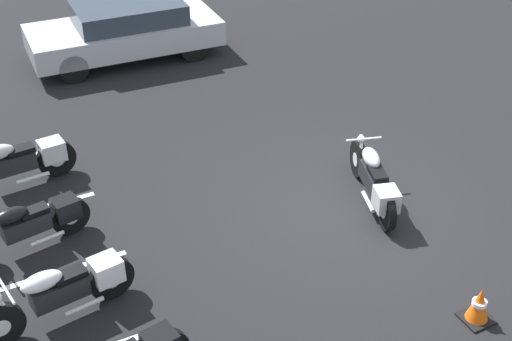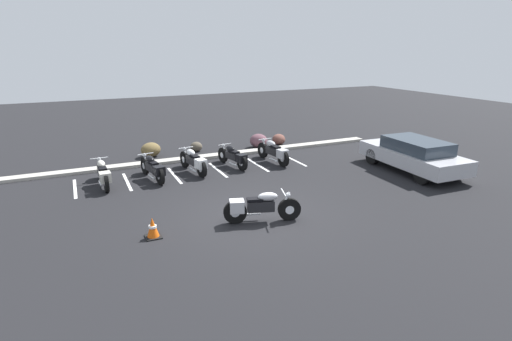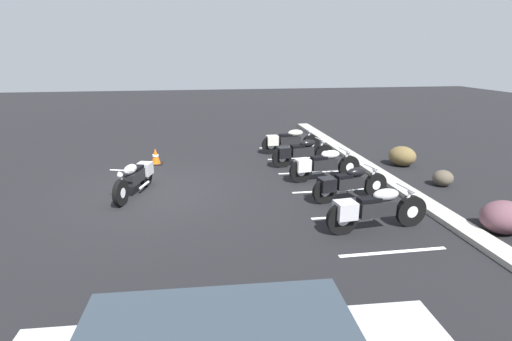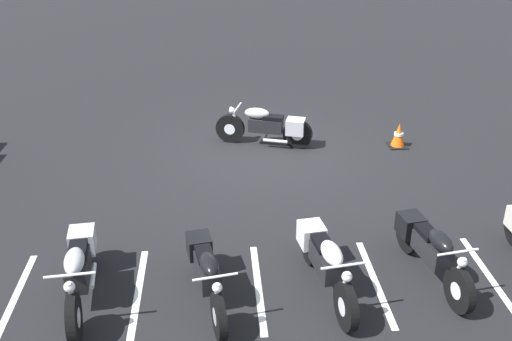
% 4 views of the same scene
% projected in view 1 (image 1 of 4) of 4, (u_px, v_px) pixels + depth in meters
% --- Properties ---
extents(ground, '(60.00, 60.00, 0.00)m').
position_uv_depth(ground, '(347.00, 209.00, 11.61)').
color(ground, black).
extents(motorcycle_silver_featured, '(2.10, 0.89, 0.85)m').
position_uv_depth(motorcycle_silver_featured, '(374.00, 181.00, 11.50)').
color(motorcycle_silver_featured, black).
rests_on(motorcycle_silver_featured, ground).
extents(parked_bike_2, '(0.72, 2.19, 0.86)m').
position_uv_depth(parked_bike_2, '(64.00, 290.00, 9.33)').
color(parked_bike_2, black).
rests_on(parked_bike_2, ground).
extents(parked_bike_3, '(0.72, 2.07, 0.82)m').
position_uv_depth(parked_bike_3, '(30.00, 224.00, 10.55)').
color(parked_bike_3, black).
rests_on(parked_bike_3, ground).
extents(parked_bike_4, '(0.65, 2.26, 0.89)m').
position_uv_depth(parked_bike_4, '(16.00, 163.00, 11.90)').
color(parked_bike_4, black).
rests_on(parked_bike_4, ground).
extents(car_silver, '(1.99, 4.37, 1.29)m').
position_uv_depth(car_silver, '(126.00, 30.00, 16.28)').
color(car_silver, black).
rests_on(car_silver, ground).
extents(traffic_cone, '(0.40, 0.40, 0.54)m').
position_uv_depth(traffic_cone, '(479.00, 305.00, 9.39)').
color(traffic_cone, black).
rests_on(traffic_cone, ground).
extents(stall_line_3, '(0.10, 2.10, 0.00)m').
position_uv_depth(stall_line_3, '(56.00, 273.00, 10.29)').
color(stall_line_3, white).
rests_on(stall_line_3, ground).
extents(stall_line_4, '(0.10, 2.10, 0.00)m').
position_uv_depth(stall_line_4, '(31.00, 210.00, 11.58)').
color(stall_line_4, white).
rests_on(stall_line_4, ground).
extents(stall_line_5, '(0.10, 2.10, 0.00)m').
position_uv_depth(stall_line_5, '(11.00, 160.00, 12.87)').
color(stall_line_5, white).
rests_on(stall_line_5, ground).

